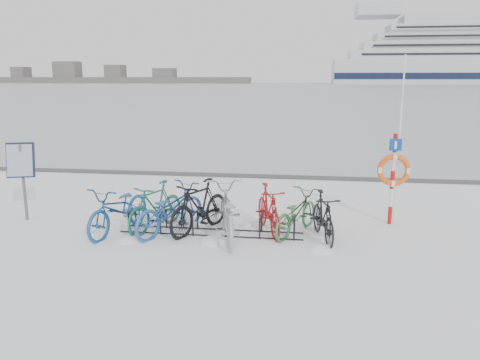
{
  "coord_description": "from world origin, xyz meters",
  "views": [
    {
      "loc": [
        1.97,
        -9.56,
        3.33
      ],
      "look_at": [
        0.55,
        0.6,
        1.08
      ],
      "focal_mm": 35.0,
      "sensor_mm": 36.0,
      "label": 1
    }
  ],
  "objects_px": {
    "lifebuoy_station": "(394,170)",
    "cruise_ferry": "(479,58)",
    "info_board": "(21,165)",
    "bike_rack": "(211,225)"
  },
  "relations": [
    {
      "from": "bike_rack",
      "to": "lifebuoy_station",
      "type": "relative_size",
      "value": 1.05
    },
    {
      "from": "info_board",
      "to": "lifebuoy_station",
      "type": "relative_size",
      "value": 0.49
    },
    {
      "from": "lifebuoy_station",
      "to": "cruise_ferry",
      "type": "relative_size",
      "value": 0.03
    },
    {
      "from": "lifebuoy_station",
      "to": "info_board",
      "type": "bearing_deg",
      "value": -174.45
    },
    {
      "from": "bike_rack",
      "to": "cruise_ferry",
      "type": "xyz_separation_m",
      "value": [
        82.95,
        233.77,
        12.2
      ]
    },
    {
      "from": "info_board",
      "to": "cruise_ferry",
      "type": "height_order",
      "value": "cruise_ferry"
    },
    {
      "from": "lifebuoy_station",
      "to": "cruise_ferry",
      "type": "height_order",
      "value": "cruise_ferry"
    },
    {
      "from": "info_board",
      "to": "lifebuoy_station",
      "type": "xyz_separation_m",
      "value": [
        8.55,
        0.83,
        -0.06
      ]
    },
    {
      "from": "info_board",
      "to": "lifebuoy_station",
      "type": "distance_m",
      "value": 8.59
    },
    {
      "from": "cruise_ferry",
      "to": "lifebuoy_station",
      "type": "bearing_deg",
      "value": -108.75
    }
  ]
}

